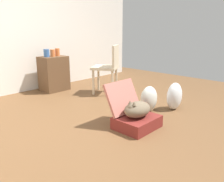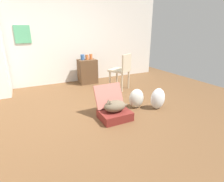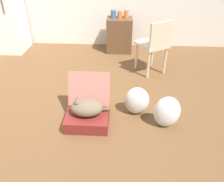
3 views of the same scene
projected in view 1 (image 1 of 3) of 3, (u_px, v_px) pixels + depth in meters
name	position (u px, v px, depth m)	size (l,w,h in m)	color
ground_plane	(88.00, 125.00, 3.03)	(7.68, 7.68, 0.00)	brown
wall_back	(4.00, 24.00, 4.19)	(6.40, 0.15, 2.60)	silver
suitcase_base	(137.00, 122.00, 2.94)	(0.52, 0.44, 0.15)	maroon
suitcase_lid	(123.00, 97.00, 3.03)	(0.52, 0.44, 0.04)	#B26356
cat	(137.00, 109.00, 2.89)	(0.47, 0.28, 0.23)	brown
plastic_bag_white	(149.00, 99.00, 3.50)	(0.32, 0.21, 0.39)	silver
plastic_bag_clear	(174.00, 96.00, 3.59)	(0.31, 0.20, 0.42)	silver
side_table	(54.00, 74.00, 4.66)	(0.51, 0.39, 0.69)	brown
vase_tall	(47.00, 53.00, 4.47)	(0.11, 0.11, 0.15)	#38609E
vase_short	(57.00, 52.00, 4.65)	(0.09, 0.09, 0.15)	#CC6B38
vase_round	(53.00, 53.00, 4.55)	(0.09, 0.09, 0.14)	#CC6B38
chair	(108.00, 66.00, 4.40)	(0.60, 0.61, 0.92)	beige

